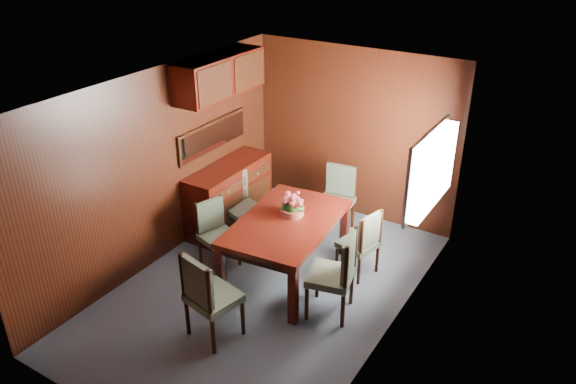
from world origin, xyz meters
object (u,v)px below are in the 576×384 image
Objects in this scene: chair_left_near at (215,229)px; chair_head at (207,294)px; sideboard at (229,196)px; flower_centerpiece at (292,204)px; chair_right_near at (338,270)px; dining_table at (287,228)px.

chair_left_near is 0.85× the size of chair_head.
sideboard is 1.39× the size of chair_head.
flower_centerpiece reaches higher than sideboard.
sideboard is 1.47m from flower_centerpiece.
chair_right_near and chair_head have the same top height.
dining_table is 0.90m from chair_right_near.
sideboard is 2.34m from chair_head.
chair_head is 1.54m from flower_centerpiece.
chair_right_near is at bearing 103.84° from chair_left_near.
sideboard is 1.63× the size of chair_left_near.
chair_left_near is 1.39m from chair_head.
chair_left_near is at bearing -157.44° from flower_centerpiece.
flower_centerpiece is at bearing 89.77° from dining_table.
flower_centerpiece is at bearing 99.11° from chair_head.
chair_left_near is 2.94× the size of flower_centerpiece.
sideboard reaches higher than chair_left_near.
chair_left_near is at bearing -171.68° from dining_table.
chair_head is at bearing 125.28° from chair_right_near.
sideboard is 4.80× the size of flower_centerpiece.
dining_table is 1.72× the size of chair_head.
chair_left_near is at bearing -63.24° from sideboard.
chair_right_near reaches higher than chair_left_near.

